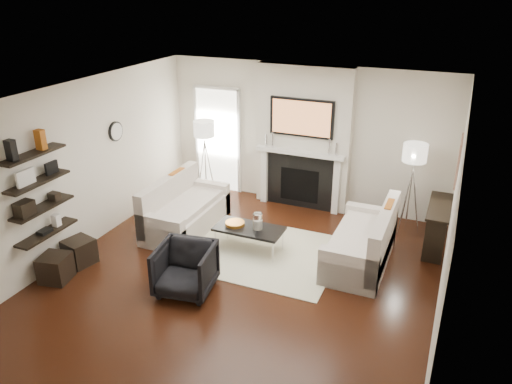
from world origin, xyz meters
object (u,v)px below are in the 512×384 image
at_px(loveseat_left_base, 187,218).
at_px(lamp_right_shade, 415,153).
at_px(lamp_left_shade, 204,129).
at_px(ottoman_near, 80,252).
at_px(coffee_table, 249,229).
at_px(loveseat_right_base, 360,250).
at_px(armchair, 185,267).

xyz_separation_m(loveseat_left_base, lamp_right_shade, (3.58, 1.43, 1.24)).
bearing_deg(loveseat_left_base, lamp_left_shade, 103.37).
bearing_deg(ottoman_near, lamp_left_shade, 78.32).
distance_m(lamp_right_shade, ottoman_near, 5.62).
distance_m(loveseat_left_base, ottoman_near, 1.91).
bearing_deg(lamp_right_shade, coffee_table, -142.75).
bearing_deg(lamp_left_shade, ottoman_near, -101.68).
height_order(loveseat_right_base, coffee_table, same).
bearing_deg(lamp_right_shade, armchair, -130.08).
xyz_separation_m(coffee_table, armchair, (-0.36, -1.40, -0.01)).
bearing_deg(loveseat_left_base, ottoman_near, -119.45).
bearing_deg(lamp_left_shade, loveseat_left_base, -76.63).
bearing_deg(loveseat_left_base, lamp_right_shade, 21.78).
distance_m(loveseat_right_base, ottoman_near, 4.35).
xyz_separation_m(loveseat_left_base, armchair, (0.97, -1.68, 0.18)).
height_order(armchair, ottoman_near, armchair).
distance_m(loveseat_right_base, lamp_right_shade, 1.92).
height_order(loveseat_right_base, lamp_right_shade, lamp_right_shade).
bearing_deg(ottoman_near, loveseat_right_base, 23.41).
relative_size(loveseat_left_base, loveseat_right_base, 1.00).
bearing_deg(ottoman_near, coffee_table, 31.32).
relative_size(loveseat_left_base, lamp_left_shade, 4.50).
xyz_separation_m(loveseat_right_base, ottoman_near, (-4.00, -1.73, -0.01)).
xyz_separation_m(loveseat_right_base, coffee_table, (-1.73, -0.35, 0.19)).
xyz_separation_m(loveseat_left_base, ottoman_near, (-0.94, -1.66, -0.01)).
distance_m(loveseat_left_base, loveseat_right_base, 3.06).
distance_m(loveseat_left_base, lamp_left_shade, 1.85).
xyz_separation_m(loveseat_right_base, lamp_left_shade, (-3.38, 1.27, 1.24)).
bearing_deg(ottoman_near, armchair, -0.44).
relative_size(loveseat_right_base, ottoman_near, 4.50).
distance_m(lamp_left_shade, lamp_right_shade, 3.90).
relative_size(lamp_left_shade, ottoman_near, 1.00).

